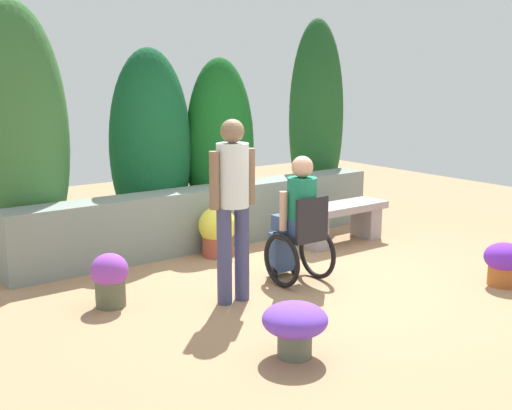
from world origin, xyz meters
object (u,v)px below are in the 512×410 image
Objects in this scene: person_standing_companion at (233,198)px; flower_pot_small_foreground at (110,278)px; stone_bench at (340,218)px; person_in_wheelchair at (298,224)px; flower_pot_terracotta_by_wall at (218,231)px; flower_pot_red_accent at (504,262)px; flower_pot_purple_near at (295,324)px.

flower_pot_small_foreground is at bearing 146.08° from person_standing_companion.
person_in_wheelchair is (-1.44, -0.86, 0.30)m from stone_bench.
flower_pot_terracotta_by_wall is 1.89m from flower_pot_small_foreground.
flower_pot_small_foreground is at bearing -168.22° from stone_bench.
flower_pot_red_accent is (0.20, -2.20, -0.08)m from stone_bench.
stone_bench reaches higher than flower_pot_purple_near.
person_standing_companion is (-0.87, -0.09, 0.38)m from person_in_wheelchair.
flower_pot_purple_near is (-2.60, -2.21, -0.06)m from stone_bench.
flower_pot_red_accent is (1.79, -2.64, -0.06)m from flower_pot_terracotta_by_wall.
person_in_wheelchair is 0.77× the size of person_standing_companion.
person_in_wheelchair reaches higher than flower_pot_small_foreground.
flower_pot_purple_near is (-1.16, -1.35, -0.36)m from person_in_wheelchair.
person_standing_companion is 3.42× the size of flower_pot_purple_near.
flower_pot_red_accent is (1.64, -1.34, -0.38)m from person_in_wheelchair.
stone_bench is 2.21m from flower_pot_red_accent.
stone_bench is at bearing -15.30° from flower_pot_terracotta_by_wall.
flower_pot_small_foreground reaches higher than stone_bench.
flower_pot_small_foreground is at bearing -154.76° from flower_pot_terracotta_by_wall.
stone_bench is at bearing 40.39° from flower_pot_purple_near.
stone_bench is 2.58m from person_standing_companion.
flower_pot_red_accent is at bearing -30.58° from person_standing_companion.
flower_pot_red_accent is at bearing -41.37° from person_in_wheelchair.
flower_pot_small_foreground is (-3.50, 1.83, 0.03)m from flower_pot_red_accent.
flower_pot_small_foreground is (-1.71, -0.81, -0.03)m from flower_pot_terracotta_by_wall.
person_standing_companion is 3.89× the size of flower_pot_red_accent.
flower_pot_terracotta_by_wall reaches higher than flower_pot_small_foreground.
person_standing_companion reaches higher than flower_pot_terracotta_by_wall.
person_standing_companion is at bearing -117.34° from flower_pot_terracotta_by_wall.
flower_pot_terracotta_by_wall is at bearing 124.15° from flower_pot_red_accent.
person_standing_companion is at bearing 76.98° from flower_pot_purple_near.
flower_pot_red_accent is at bearing -79.50° from stone_bench.
person_in_wheelchair is at bearing 140.64° from flower_pot_red_accent.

